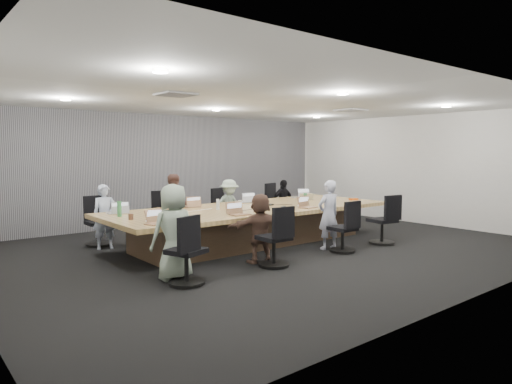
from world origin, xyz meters
TOP-DOWN VIEW (x-y plane):
  - floor at (0.00, 0.00)m, footprint 10.00×8.00m
  - ceiling at (0.00, 0.00)m, footprint 10.00×8.00m
  - wall_back at (0.00, 4.00)m, footprint 10.00×0.00m
  - wall_front at (0.00, -4.00)m, footprint 10.00×0.00m
  - wall_right at (5.00, 0.00)m, footprint 0.00×8.00m
  - curtain at (0.00, 3.92)m, footprint 9.80×0.04m
  - conference_table at (0.00, 0.50)m, footprint 6.00×2.20m
  - chair_0 at (-2.54, 2.20)m, footprint 0.52×0.52m
  - chair_1 at (-1.01, 2.20)m, footprint 0.64×0.64m
  - chair_2 at (0.38, 2.20)m, footprint 0.64×0.64m
  - chair_3 at (2.05, 2.20)m, footprint 0.72×0.72m
  - chair_4 at (-2.54, -1.20)m, footprint 0.68×0.68m
  - chair_5 at (-0.92, -1.20)m, footprint 0.54×0.54m
  - chair_6 at (0.76, -1.20)m, footprint 0.51×0.51m
  - chair_7 at (1.97, -1.20)m, footprint 0.62×0.62m
  - person_0 at (-2.54, 1.85)m, footprint 0.50×0.38m
  - laptop_0 at (-2.54, 1.30)m, footprint 0.34×0.25m
  - person_1 at (-1.01, 1.85)m, footprint 0.68×0.54m
  - laptop_1 at (-1.01, 1.30)m, footprint 0.33×0.25m
  - person_2 at (0.38, 1.85)m, footprint 0.81×0.50m
  - laptop_2 at (0.38, 1.30)m, footprint 0.34×0.25m
  - person_3 at (2.05, 1.85)m, footprint 0.69×0.33m
  - laptop_3 at (2.05, 1.30)m, footprint 0.35×0.28m
  - person_4 at (-2.54, -0.85)m, footprint 0.70×0.47m
  - laptop_4 at (-2.54, -0.30)m, footprint 0.34×0.27m
  - person_5 at (-0.92, -0.85)m, footprint 1.13×0.60m
  - laptop_5 at (-0.92, -0.30)m, footprint 0.35×0.26m
  - person_6 at (0.76, -0.85)m, footprint 0.52×0.38m
  - laptop_6 at (0.76, -0.30)m, footprint 0.38×0.29m
  - bottle_green_left at (-2.65, 0.86)m, footprint 0.09×0.09m
  - bottle_green_right at (1.02, 0.03)m, footprint 0.09×0.09m
  - bottle_clear at (-0.81, 0.57)m, footprint 0.08×0.08m
  - cup_white_far at (-0.04, 0.90)m, footprint 0.10×0.10m
  - cup_white_near at (1.36, 0.49)m, footprint 0.10×0.10m
  - mug_brown at (-2.65, 0.39)m, footprint 0.09×0.09m
  - mic_left at (-0.61, 0.37)m, footprint 0.17×0.12m
  - mic_right at (0.46, 0.50)m, footprint 0.15×0.12m
  - stapler at (0.21, -0.18)m, footprint 0.17×0.11m
  - canvas_bag at (1.79, 0.75)m, footprint 0.30×0.21m
  - snack_packet at (2.65, 0.08)m, footprint 0.21×0.17m

SIDE VIEW (x-z plane):
  - floor at x=0.00m, z-range 0.00..0.00m
  - chair_6 at x=0.76m, z-range 0.00..0.74m
  - chair_0 at x=-2.54m, z-range 0.00..0.76m
  - chair_2 at x=0.38m, z-range 0.00..0.77m
  - chair_5 at x=-0.92m, z-range 0.00..0.78m
  - chair_4 at x=-2.54m, z-range 0.00..0.79m
  - chair_7 at x=1.97m, z-range 0.00..0.80m
  - conference_table at x=0.00m, z-range 0.03..0.77m
  - chair_1 at x=-1.01m, z-range 0.00..0.80m
  - chair_3 at x=2.05m, z-range 0.00..0.85m
  - person_3 at x=2.05m, z-range 0.00..1.15m
  - person_5 at x=-0.92m, z-range 0.00..1.16m
  - person_2 at x=0.38m, z-range 0.00..1.22m
  - person_0 at x=-2.54m, z-range 0.00..1.24m
  - person_6 at x=0.76m, z-range 0.00..1.32m
  - person_1 at x=-1.01m, z-range 0.00..1.39m
  - person_4 at x=-2.54m, z-range 0.00..1.39m
  - laptop_0 at x=-2.54m, z-range 0.74..0.76m
  - laptop_1 at x=-1.01m, z-range 0.74..0.76m
  - laptop_2 at x=0.38m, z-range 0.74..0.76m
  - laptop_3 at x=2.05m, z-range 0.74..0.76m
  - laptop_4 at x=-2.54m, z-range 0.74..0.76m
  - laptop_5 at x=-0.92m, z-range 0.74..0.76m
  - laptop_6 at x=0.76m, z-range 0.74..0.76m
  - mic_right at x=0.46m, z-range 0.74..0.77m
  - mic_left at x=-0.61m, z-range 0.74..0.77m
  - snack_packet at x=2.65m, z-range 0.74..0.78m
  - stapler at x=0.21m, z-range 0.74..0.80m
  - mug_brown at x=-2.65m, z-range 0.74..0.84m
  - cup_white_near at x=1.36m, z-range 0.74..0.84m
  - cup_white_far at x=-0.04m, z-range 0.74..0.84m
  - canvas_bag at x=1.79m, z-range 0.74..0.89m
  - bottle_clear at x=-0.81m, z-range 0.74..0.95m
  - bottle_green_right at x=1.02m, z-range 0.74..1.00m
  - bottle_green_left at x=-2.65m, z-range 0.74..1.01m
  - wall_back at x=0.00m, z-range 0.00..2.80m
  - wall_front at x=0.00m, z-range 0.00..2.80m
  - wall_right at x=5.00m, z-range 0.00..2.80m
  - curtain at x=0.00m, z-range 0.00..2.80m
  - ceiling at x=0.00m, z-range 2.80..2.80m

